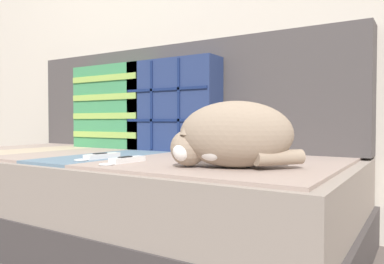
{
  "coord_description": "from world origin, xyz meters",
  "views": [
    {
      "loc": [
        1.09,
        -1.11,
        0.5
      ],
      "look_at": [
        0.39,
        0.02,
        0.46
      ],
      "focal_mm": 35.0,
      "sensor_mm": 36.0,
      "label": 1
    }
  ],
  "objects_px": {
    "throw_pillow_quilted": "(173,105)",
    "sleeping_cat": "(231,136)",
    "throw_pillow_striped": "(112,107)",
    "game_remote_near": "(126,160)",
    "couch": "(125,196)",
    "game_remote_far": "(101,156)"
  },
  "relations": [
    {
      "from": "throw_pillow_striped",
      "to": "throw_pillow_quilted",
      "type": "bearing_deg",
      "value": 0.08
    },
    {
      "from": "game_remote_far",
      "to": "couch",
      "type": "bearing_deg",
      "value": 108.94
    },
    {
      "from": "throw_pillow_striped",
      "to": "sleeping_cat",
      "type": "xyz_separation_m",
      "value": [
        0.91,
        -0.45,
        -0.12
      ]
    },
    {
      "from": "throw_pillow_striped",
      "to": "game_remote_near",
      "type": "bearing_deg",
      "value": -42.71
    },
    {
      "from": "throw_pillow_quilted",
      "to": "game_remote_near",
      "type": "height_order",
      "value": "throw_pillow_quilted"
    },
    {
      "from": "throw_pillow_quilted",
      "to": "throw_pillow_striped",
      "type": "bearing_deg",
      "value": -179.92
    },
    {
      "from": "couch",
      "to": "throw_pillow_quilted",
      "type": "xyz_separation_m",
      "value": [
        0.08,
        0.24,
        0.4
      ]
    },
    {
      "from": "throw_pillow_striped",
      "to": "game_remote_near",
      "type": "height_order",
      "value": "throw_pillow_striped"
    },
    {
      "from": "throw_pillow_quilted",
      "to": "throw_pillow_striped",
      "type": "relative_size",
      "value": 1.03
    },
    {
      "from": "sleeping_cat",
      "to": "game_remote_near",
      "type": "relative_size",
      "value": 2.03
    },
    {
      "from": "game_remote_near",
      "to": "couch",
      "type": "bearing_deg",
      "value": 132.54
    },
    {
      "from": "game_remote_far",
      "to": "throw_pillow_striped",
      "type": "bearing_deg",
      "value": 129.8
    },
    {
      "from": "throw_pillow_quilted",
      "to": "couch",
      "type": "bearing_deg",
      "value": -109.23
    },
    {
      "from": "throw_pillow_striped",
      "to": "game_remote_far",
      "type": "xyz_separation_m",
      "value": [
        0.38,
        -0.45,
        -0.2
      ]
    },
    {
      "from": "throw_pillow_striped",
      "to": "game_remote_far",
      "type": "relative_size",
      "value": 2.25
    },
    {
      "from": "couch",
      "to": "game_remote_near",
      "type": "distance_m",
      "value": 0.41
    },
    {
      "from": "game_remote_near",
      "to": "throw_pillow_quilted",
      "type": "bearing_deg",
      "value": 107.47
    },
    {
      "from": "throw_pillow_quilted",
      "to": "sleeping_cat",
      "type": "xyz_separation_m",
      "value": [
        0.52,
        -0.45,
        -0.12
      ]
    },
    {
      "from": "couch",
      "to": "sleeping_cat",
      "type": "xyz_separation_m",
      "value": [
        0.6,
        -0.2,
        0.28
      ]
    },
    {
      "from": "throw_pillow_quilted",
      "to": "game_remote_far",
      "type": "distance_m",
      "value": 0.5
    },
    {
      "from": "sleeping_cat",
      "to": "throw_pillow_quilted",
      "type": "bearing_deg",
      "value": 139.19
    },
    {
      "from": "couch",
      "to": "sleeping_cat",
      "type": "distance_m",
      "value": 0.69
    }
  ]
}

